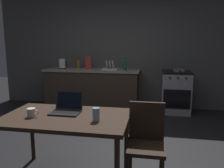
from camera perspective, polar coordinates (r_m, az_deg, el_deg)
The scene contains 15 objects.
ground_plane at distance 3.46m, azimuth -5.11°, elevation -15.73°, with size 12.00×12.00×0.00m, color black.
back_wall at distance 5.45m, azimuth 4.64°, elevation 9.20°, with size 6.40×0.10×2.83m, color #4C4E4B.
kitchen_counter at distance 5.37m, azimuth -4.88°, elevation -1.15°, with size 2.16×0.64×0.90m.
stove_oven at distance 5.21m, azimuth 15.40°, elevation -1.88°, with size 0.60×0.62×0.90m.
dining_table at distance 2.56m, azimuth -11.23°, elevation -9.21°, with size 1.34×0.82×0.74m.
chair at distance 2.56m, azimuth 8.37°, elevation -13.16°, with size 0.40×0.40×0.88m.
laptop at distance 2.65m, azimuth -11.10°, elevation -5.94°, with size 0.32×0.28×0.22m.
electric_kettle at distance 5.52m, azimuth -12.11°, elevation 4.84°, with size 0.19×0.17×0.23m.
bottle at distance 5.09m, azimuth 3.33°, elevation 4.84°, with size 0.07×0.07×0.28m.
frying_pan at distance 5.11m, azimuth 16.21°, elevation 3.28°, with size 0.26×0.43×0.05m.
coffee_mug at distance 2.59m, azimuth -19.22°, elevation -6.66°, with size 0.13×0.09×0.09m.
drinking_glass at distance 2.32m, azimuth -3.93°, elevation -7.50°, with size 0.07×0.07×0.14m.
cereal_box at distance 5.33m, azimuth -5.80°, elevation 5.24°, with size 0.13×0.05×0.29m.
dish_rack at distance 5.20m, azimuth -0.46°, elevation 4.06°, with size 0.34×0.26×0.21m.
bottle_b at distance 5.46m, azimuth -8.26°, elevation 5.00°, with size 0.07×0.07×0.25m.
Camera 1 is at (0.85, -2.99, 1.52)m, focal length 37.15 mm.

